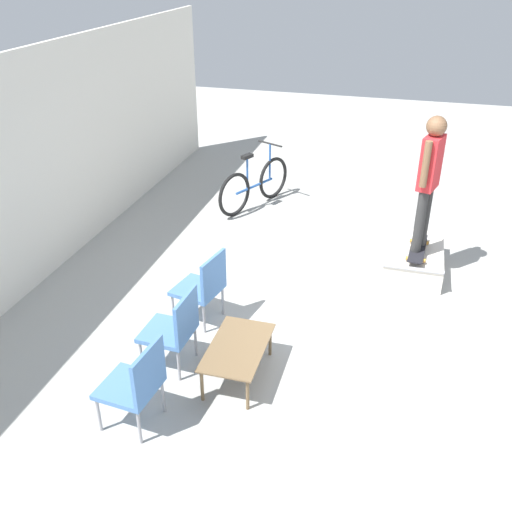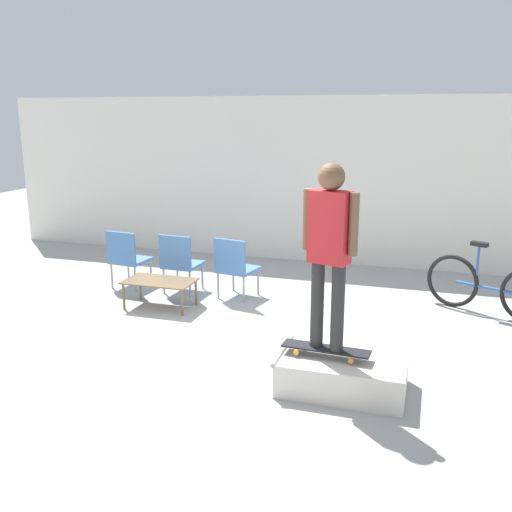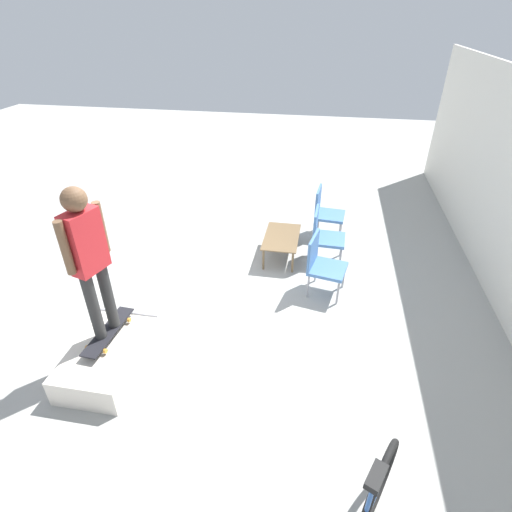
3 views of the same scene
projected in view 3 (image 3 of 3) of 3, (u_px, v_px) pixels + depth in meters
The scene contains 8 objects.
ground_plane at pixel (198, 292), 6.10m from camera, with size 24.00×24.00×0.00m, color #A8A8A3.
skate_ramp_box at pixel (109, 357), 4.74m from camera, with size 1.26×0.79×0.37m.
skateboard_on_ramp at pixel (109, 331), 4.74m from camera, with size 0.89×0.30×0.07m.
person_skater at pixel (88, 253), 4.16m from camera, with size 0.55×0.30×1.82m.
coffee_table at pixel (282, 238), 6.78m from camera, with size 1.00×0.58×0.40m.
patio_chair_left at pixel (325, 210), 7.36m from camera, with size 0.57×0.57×0.93m.
patio_chair_center at pixel (324, 234), 6.60m from camera, with size 0.54×0.54×0.93m.
patio_chair_right at pixel (322, 262), 5.86m from camera, with size 0.61×0.61×0.93m.
Camera 3 is at (4.64, 1.73, 3.71)m, focal length 28.00 mm.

